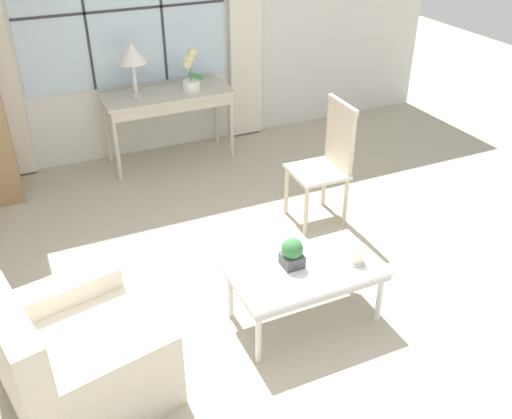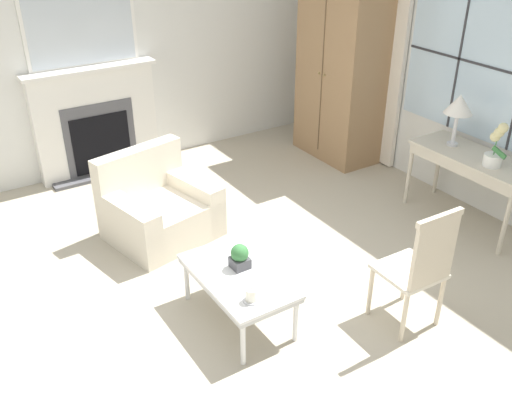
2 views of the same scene
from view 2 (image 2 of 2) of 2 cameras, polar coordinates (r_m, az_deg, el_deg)
The scene contains 13 objects.
ground_plane at distance 4.98m, azimuth -2.64°, elevation -8.11°, with size 14.00×14.00×0.00m, color #B2A893.
wall_back_windowed at distance 6.25m, azimuth 22.31°, elevation 12.04°, with size 7.20×0.14×2.80m.
wall_left at distance 7.14m, azimuth -11.31°, elevation 15.66°, with size 0.06×7.20×2.80m, color silver.
fireplace at distance 7.00m, azimuth -15.79°, elevation 9.10°, with size 0.34×1.51×2.11m.
armoire at distance 7.21m, azimuth 8.58°, elevation 13.87°, with size 1.16×0.66×2.27m.
console_table at distance 6.07m, azimuth 21.00°, elevation 4.36°, with size 1.29×0.54×0.74m.
table_lamp at distance 6.07m, azimuth 19.65°, elevation 9.76°, with size 0.29×0.29×0.53m.
potted_orchid at distance 5.79m, azimuth 22.82°, elevation 5.63°, with size 0.22×0.17×0.44m.
armchair_upholstered at distance 5.68m, azimuth -9.66°, elevation -0.17°, with size 1.02×1.11×0.84m.
side_chair_wooden at distance 4.43m, azimuth 16.17°, elevation -5.26°, with size 0.45×0.45×1.06m.
coffee_table at distance 4.45m, azimuth -1.80°, elevation -6.96°, with size 1.00×0.56×0.43m.
potted_plant_small at distance 4.45m, azimuth -1.63°, elevation -4.70°, with size 0.14×0.14×0.21m.
pillar_candle at distance 4.13m, azimuth -0.46°, elevation -8.59°, with size 0.12×0.12×0.12m.
Camera 2 is at (3.45, -1.93, 3.03)m, focal length 40.00 mm.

